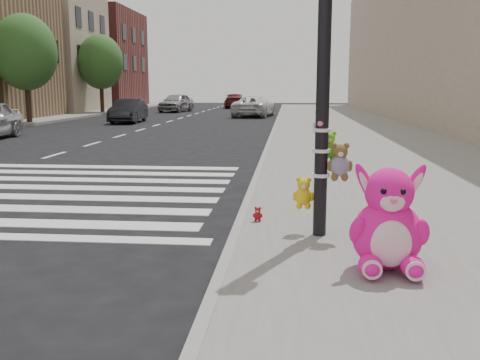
% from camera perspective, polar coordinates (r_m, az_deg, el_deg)
% --- Properties ---
extents(ground, '(120.00, 120.00, 0.00)m').
position_cam_1_polar(ground, '(5.53, -19.06, -11.33)').
color(ground, black).
rests_on(ground, ground).
extents(sidewalk_near, '(7.00, 80.00, 0.14)m').
position_cam_1_polar(sidewalk_near, '(15.06, 15.90, 2.39)').
color(sidewalk_near, slate).
rests_on(sidewalk_near, ground).
extents(curb_edge, '(0.12, 80.00, 0.15)m').
position_cam_1_polar(curb_edge, '(14.81, 2.66, 2.64)').
color(curb_edge, gray).
rests_on(curb_edge, ground).
extents(bld_far_d, '(6.00, 8.00, 10.00)m').
position_cam_1_polar(bld_far_d, '(43.55, -19.31, 13.43)').
color(bld_far_d, tan).
rests_on(bld_far_d, ground).
extents(bld_far_e, '(6.00, 10.00, 9.00)m').
position_cam_1_polar(bld_far_e, '(53.74, -14.35, 12.38)').
color(bld_far_e, brown).
rests_on(bld_far_e, ground).
extents(signal_pole, '(0.71, 0.49, 4.00)m').
position_cam_1_polar(signal_pole, '(6.50, 8.99, 7.95)').
color(signal_pole, black).
rests_on(signal_pole, sidewalk_near).
extents(tree_far_b, '(3.20, 3.20, 5.44)m').
position_cam_1_polar(tree_far_b, '(29.90, -21.95, 12.51)').
color(tree_far_b, '#382619').
rests_on(tree_far_b, sidewalk_far).
extents(tree_far_c, '(3.20, 3.20, 5.44)m').
position_cam_1_polar(tree_far_c, '(40.03, -14.67, 12.08)').
color(tree_far_c, '#382619').
rests_on(tree_far_c, sidewalk_far).
extents(pink_bunny, '(0.77, 0.80, 1.10)m').
position_cam_1_polar(pink_bunny, '(5.51, 15.52, -4.79)').
color(pink_bunny, '#FF1598').
rests_on(pink_bunny, sidewalk_near).
extents(red_teddy, '(0.14, 0.10, 0.20)m').
position_cam_1_polar(red_teddy, '(7.29, 1.91, -3.64)').
color(red_teddy, '#A31018').
rests_on(red_teddy, sidewalk_near).
extents(car_dark_far, '(1.57, 3.95, 1.28)m').
position_cam_1_polar(car_dark_far, '(29.86, -11.81, 7.23)').
color(car_dark_far, black).
rests_on(car_dark_far, ground).
extents(car_white_near, '(2.78, 5.00, 1.32)m').
position_cam_1_polar(car_white_near, '(35.07, 1.52, 7.85)').
color(car_white_near, silver).
rests_on(car_white_near, ground).
extents(car_maroon_near, '(2.05, 4.50, 1.28)m').
position_cam_1_polar(car_maroon_near, '(49.21, -0.56, 8.44)').
color(car_maroon_near, maroon).
rests_on(car_maroon_near, ground).
extents(car_silver_deep, '(2.36, 4.43, 1.43)m').
position_cam_1_polar(car_silver_deep, '(41.93, -6.82, 8.21)').
color(car_silver_deep, '#9D9DA1').
rests_on(car_silver_deep, ground).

